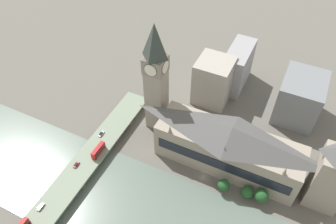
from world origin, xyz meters
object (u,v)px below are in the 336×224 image
Objects in this scene: clock_tower at (156,77)px; victoria_tower at (333,175)px; car_northbound_mid at (101,134)px; car_northbound_lead at (41,207)px; parliament_hall at (228,147)px; road_bridge at (73,179)px; double_decker_bus_mid at (98,150)px; car_northbound_tail at (76,165)px.

clock_tower is 104.80m from victoria_tower.
car_northbound_lead is at bearing 179.35° from car_northbound_mid.
parliament_hall is 1.10× the size of clock_tower.
victoria_tower is 134.99m from road_bridge.
road_bridge is (-60.37, 21.38, -34.55)m from clock_tower.
double_decker_bus_mid reaches higher than car_northbound_tail.
clock_tower is 53.57m from double_decker_bus_mid.
clock_tower is 49.47m from car_northbound_mid.
road_bridge is at bearing -9.72° from car_northbound_lead.
car_northbound_lead reaches higher than car_northbound_tail.
victoria_tower is at bearing -71.73° from car_northbound_tail.
car_northbound_lead is (-41.74, 7.16, -1.99)m from double_decker_bus_mid.
double_decker_bus_mid is (-40.00, 17.88, -30.82)m from clock_tower.
clock_tower is 0.50× the size of road_bridge.
car_northbound_tail is (-41.96, 74.45, -9.55)m from parliament_hall.
car_northbound_lead is (-21.37, 3.66, 1.74)m from road_bridge.
clock_tower reaches higher than car_northbound_lead.
victoria_tower is 135.00m from car_northbound_tail.
car_northbound_mid is at bearing 0.11° from car_northbound_tail.
victoria_tower is 10.26× the size of car_northbound_mid.
victoria_tower is at bearing -89.94° from parliament_hall.
victoria_tower is at bearing -60.98° from car_northbound_lead.
car_northbound_tail reaches higher than road_bridge.
double_decker_bus_mid is at bearing -26.95° from car_northbound_tail.
road_bridge is (-49.59, 124.28, -17.80)m from victoria_tower.
parliament_hall is 53.23m from victoria_tower.
car_northbound_lead is (-70.91, 75.11, -9.52)m from parliament_hall.
car_northbound_lead is 1.06× the size of car_northbound_tail.
clock_tower is 91.57m from car_northbound_lead.
car_northbound_tail is (7.57, 3.00, 1.71)m from road_bridge.
double_decker_bus_mid reaches higher than road_bridge.
road_bridge is at bearing 124.74° from parliament_hall.
parliament_hall is 7.33× the size of double_decker_bus_mid.
car_northbound_mid is (-16.97, 127.33, -16.11)m from victoria_tower.
clock_tower is at bearing -41.36° from car_northbound_mid.
double_decker_bus_mid is 2.43× the size of car_northbound_lead.
car_northbound_tail is (-12.80, 6.51, -2.02)m from double_decker_bus_mid.
parliament_hall is 76.99m from car_northbound_mid.
car_northbound_lead reaches higher than car_northbound_mid.
car_northbound_lead is 53.99m from car_northbound_mid.
road_bridge is at bearing 160.50° from clock_tower.
double_decker_bus_mid reaches higher than car_northbound_mid.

